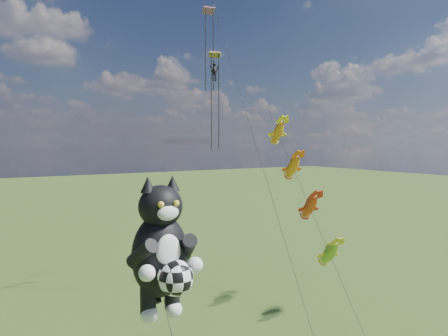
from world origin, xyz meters
TOP-DOWN VIEW (x-y plane):
  - cat_kite_rig at (0.61, -0.55)m, footprint 2.79×4.27m
  - fish_windsock_rig at (17.44, 9.55)m, footprint 4.02×15.53m
  - parafoil_rig at (12.69, 15.17)m, footprint 3.14×17.46m

SIDE VIEW (x-z plane):
  - cat_kite_rig at x=0.61m, z-range 2.65..14.02m
  - fish_windsock_rig at x=17.44m, z-range 1.00..17.17m
  - parafoil_rig at x=12.69m, z-range 5.68..32.19m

